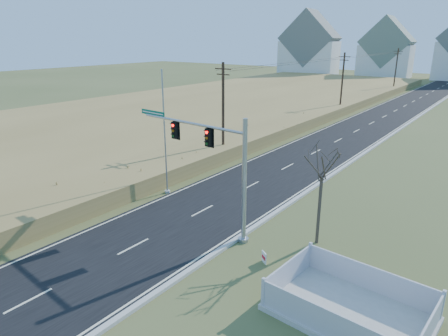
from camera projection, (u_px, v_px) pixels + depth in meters
ground at (159, 234)px, 23.72m from camera, size 260.00×260.00×0.00m
road at (392, 113)px, 61.77m from camera, size 8.00×180.00×0.06m
curb at (421, 115)px, 59.39m from camera, size 0.30×180.00×0.18m
reed_marsh at (229, 102)px, 67.61m from camera, size 38.00×110.00×1.30m
utility_pole_near at (223, 110)px, 37.37m from camera, size 1.80×0.26×9.00m
utility_pole_mid at (342, 82)px, 60.21m from camera, size 1.80×0.26×9.00m
utility_pole_far at (396, 70)px, 83.05m from camera, size 1.80×0.26×9.00m
condo_nw at (309, 49)px, 119.05m from camera, size 17.69×13.38×19.05m
condo_nnw at (386, 53)px, 114.00m from camera, size 14.93×11.17×17.03m
traffic_signal_mast at (219, 162)px, 22.68m from camera, size 8.94×1.02×7.13m
fence_enclosure at (349, 310)px, 16.67m from camera, size 6.55×4.70×1.44m
open_sign at (264, 257)px, 20.58m from camera, size 0.43×0.32×0.60m
flagpole at (165, 146)px, 28.90m from camera, size 0.41×0.41×9.07m
bare_tree at (323, 161)px, 21.22m from camera, size 2.27×2.27×6.03m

